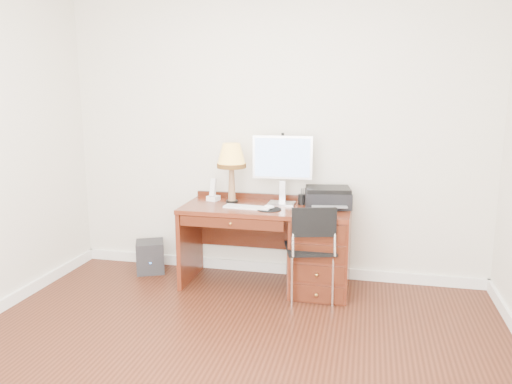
% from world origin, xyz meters
% --- Properties ---
extents(ground, '(4.00, 4.00, 0.00)m').
position_xyz_m(ground, '(0.00, 0.00, 0.00)').
color(ground, '#34160B').
rests_on(ground, ground).
extents(room_shell, '(4.00, 4.00, 4.00)m').
position_xyz_m(room_shell, '(0.00, 0.63, 0.05)').
color(room_shell, silver).
rests_on(room_shell, ground).
extents(desk, '(1.50, 0.67, 0.75)m').
position_xyz_m(desk, '(0.32, 1.40, 0.41)').
color(desk, '#5A2213').
rests_on(desk, ground).
extents(monitor, '(0.54, 0.18, 0.62)m').
position_xyz_m(monitor, '(0.12, 1.54, 1.14)').
color(monitor, silver).
rests_on(monitor, desk).
extents(keyboard, '(0.43, 0.16, 0.02)m').
position_xyz_m(keyboard, '(-0.15, 1.29, 0.76)').
color(keyboard, white).
rests_on(keyboard, desk).
extents(mouse_pad, '(0.22, 0.22, 0.04)m').
position_xyz_m(mouse_pad, '(0.05, 1.28, 0.76)').
color(mouse_pad, black).
rests_on(mouse_pad, desk).
extents(printer, '(0.45, 0.37, 0.18)m').
position_xyz_m(printer, '(0.54, 1.50, 0.84)').
color(printer, black).
rests_on(printer, desk).
extents(leg_lamp, '(0.27, 0.27, 0.55)m').
position_xyz_m(leg_lamp, '(-0.34, 1.49, 1.15)').
color(leg_lamp, black).
rests_on(leg_lamp, desk).
extents(phone, '(0.12, 0.12, 0.21)m').
position_xyz_m(phone, '(-0.54, 1.53, 0.81)').
color(phone, white).
rests_on(phone, desk).
extents(pen_cup, '(0.07, 0.07, 0.09)m').
position_xyz_m(pen_cup, '(0.30, 1.56, 0.80)').
color(pen_cup, black).
rests_on(pen_cup, desk).
extents(chair, '(0.49, 0.49, 0.85)m').
position_xyz_m(chair, '(0.43, 1.13, 0.52)').
color(chair, black).
rests_on(chair, ground).
extents(equipment_box, '(0.35, 0.35, 0.31)m').
position_xyz_m(equipment_box, '(-1.19, 1.50, 0.15)').
color(equipment_box, black).
rests_on(equipment_box, ground).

